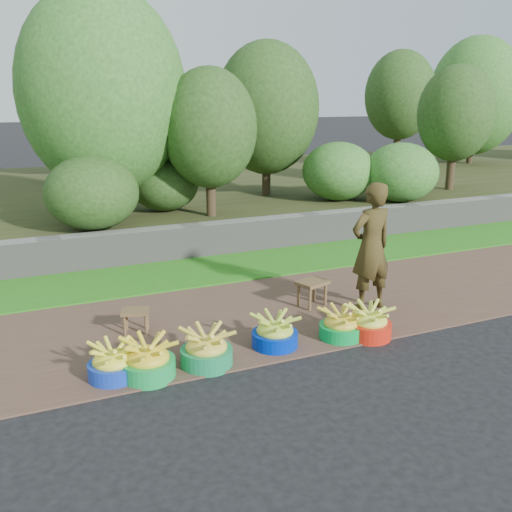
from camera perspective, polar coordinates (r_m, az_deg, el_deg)
name	(u,v)px	position (r m, az deg, el deg)	size (l,w,h in m)	color
ground_plane	(314,356)	(6.03, 5.87, -9.88)	(120.00, 120.00, 0.00)	black
dirt_shoulder	(264,314)	(7.04, 0.79, -5.83)	(80.00, 2.50, 0.02)	brown
grass_verge	(209,270)	(8.79, -4.69, -1.37)	(80.00, 1.50, 0.04)	#2B7819
retaining_wall	(192,241)	(9.50, -6.44, 1.48)	(80.00, 0.35, 0.55)	slate
earth_bank	(129,197)	(14.16, -12.57, 5.81)	(80.00, 10.00, 0.50)	#333819
vegetation	(183,102)	(12.85, -7.30, 15.00)	(36.63, 8.49, 4.05)	#342919
basin_a	(113,364)	(5.64, -14.09, -10.40)	(0.48, 0.48, 0.36)	#1335B3
basin_b	(148,361)	(5.59, -10.79, -10.25)	(0.52, 0.52, 0.39)	#149841
basin_c	(206,350)	(5.74, -4.98, -9.31)	(0.52, 0.52, 0.39)	#167E49
basin_d	(275,333)	(6.12, 1.90, -7.71)	(0.49, 0.49, 0.37)	#0023AE
basin_e	(341,325)	(6.39, 8.48, -6.89)	(0.48, 0.48, 0.36)	#03983A
basin_f	(369,323)	(6.48, 11.23, -6.60)	(0.50, 0.50, 0.38)	red
stool_left	(136,315)	(6.56, -11.94, -5.75)	(0.37, 0.32, 0.27)	brown
stool_right	(312,286)	(7.23, 5.64, -3.01)	(0.44, 0.38, 0.33)	brown
vendor_woman	(371,247)	(7.10, 11.44, 0.89)	(0.58, 0.38, 1.59)	black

